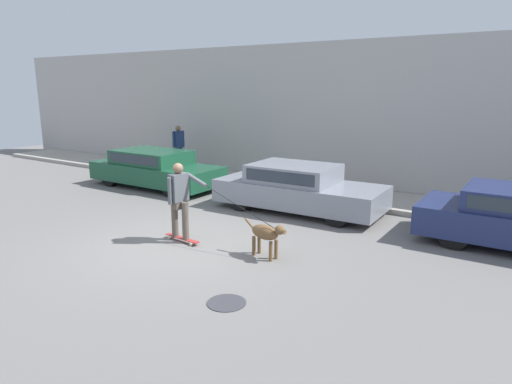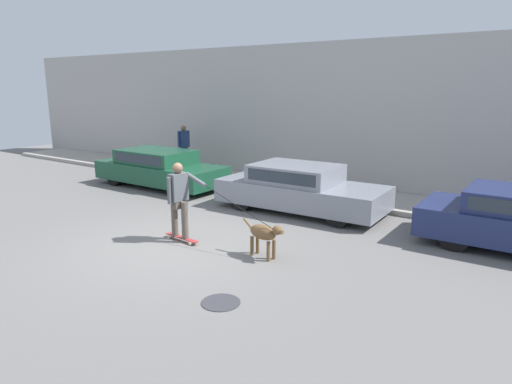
% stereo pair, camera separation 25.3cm
% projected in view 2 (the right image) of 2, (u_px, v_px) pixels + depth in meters
% --- Properties ---
extents(ground_plane, '(36.00, 36.00, 0.00)m').
position_uv_depth(ground_plane, '(177.00, 245.00, 9.57)').
color(ground_plane, slate).
extents(back_wall, '(32.00, 0.30, 4.62)m').
position_uv_depth(back_wall, '(331.00, 116.00, 14.71)').
color(back_wall, '#B2ADA8').
rests_on(back_wall, ground_plane).
extents(sidewalk_curb, '(30.00, 2.15, 0.14)m').
position_uv_depth(sidewalk_curb, '(311.00, 190.00, 14.22)').
color(sidewalk_curb, '#A39E93').
rests_on(sidewalk_curb, ground_plane).
extents(parked_car_0, '(4.56, 1.78, 1.21)m').
position_uv_depth(parked_car_0, '(159.00, 168.00, 14.99)').
color(parked_car_0, black).
rests_on(parked_car_0, ground_plane).
extents(parked_car_1, '(4.49, 1.96, 1.24)m').
position_uv_depth(parked_car_1, '(300.00, 189.00, 12.02)').
color(parked_car_1, black).
rests_on(parked_car_1, ground_plane).
extents(dog, '(1.05, 0.39, 0.72)m').
position_uv_depth(dog, '(264.00, 234.00, 8.74)').
color(dog, brown).
rests_on(dog, ground_plane).
extents(skateboarder, '(2.80, 0.57, 1.70)m').
position_uv_depth(skateboarder, '(179.00, 197.00, 9.60)').
color(skateboarder, beige).
rests_on(skateboarder, ground_plane).
extents(pedestrian_with_bag, '(0.24, 0.68, 1.68)m').
position_uv_depth(pedestrian_with_bag, '(184.00, 145.00, 17.17)').
color(pedestrian_with_bag, '#28282D').
rests_on(pedestrian_with_bag, sidewalk_curb).
extents(manhole_cover, '(0.60, 0.60, 0.01)m').
position_uv_depth(manhole_cover, '(221.00, 302.00, 7.00)').
color(manhole_cover, '#38383D').
rests_on(manhole_cover, ground_plane).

